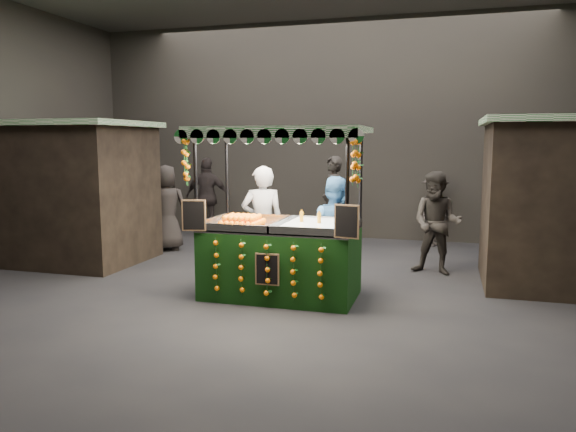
# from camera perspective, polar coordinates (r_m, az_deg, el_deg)

# --- Properties ---
(ground) EXTENTS (12.00, 12.00, 0.00)m
(ground) POSITION_cam_1_polar(r_m,az_deg,el_deg) (8.34, -1.23, -7.79)
(ground) COLOR black
(ground) RESTS_ON ground
(market_hall) EXTENTS (12.10, 10.10, 5.05)m
(market_hall) POSITION_cam_1_polar(r_m,az_deg,el_deg) (8.12, -1.30, 15.88)
(market_hall) COLOR black
(market_hall) RESTS_ON ground
(neighbour_stall_left) EXTENTS (3.00, 2.20, 2.60)m
(neighbour_stall_left) POSITION_cam_1_polar(r_m,az_deg,el_deg) (11.06, -21.93, 2.37)
(neighbour_stall_left) COLOR black
(neighbour_stall_left) RESTS_ON ground
(juice_stall) EXTENTS (2.51, 1.48, 2.43)m
(juice_stall) POSITION_cam_1_polar(r_m,az_deg,el_deg) (7.86, -0.76, -3.10)
(juice_stall) COLOR black
(juice_stall) RESTS_ON ground
(vendor_grey) EXTENTS (0.79, 0.67, 1.85)m
(vendor_grey) POSITION_cam_1_polar(r_m,az_deg,el_deg) (8.81, -2.66, -0.81)
(vendor_grey) COLOR gray
(vendor_grey) RESTS_ON ground
(vendor_blue) EXTENTS (0.96, 0.82, 1.71)m
(vendor_blue) POSITION_cam_1_polar(r_m,az_deg,el_deg) (8.56, 4.78, -1.57)
(vendor_blue) COLOR #274F7F
(vendor_blue) RESTS_ON ground
(shopper_0) EXTENTS (0.63, 0.45, 1.64)m
(shopper_0) POSITION_cam_1_polar(r_m,az_deg,el_deg) (12.09, -16.24, 0.69)
(shopper_0) COLOR #2B2423
(shopper_0) RESTS_ON ground
(shopper_1) EXTENTS (0.97, 0.83, 1.74)m
(shopper_1) POSITION_cam_1_polar(r_m,az_deg,el_deg) (9.57, 15.18, -0.73)
(shopper_1) COLOR black
(shopper_1) RESTS_ON ground
(shopper_2) EXTENTS (1.12, 0.54, 1.86)m
(shopper_2) POSITION_cam_1_polar(r_m,az_deg,el_deg) (13.23, -8.32, 1.98)
(shopper_2) COLOR black
(shopper_2) RESTS_ON ground
(shopper_3) EXTENTS (1.01, 1.17, 1.57)m
(shopper_3) POSITION_cam_1_polar(r_m,az_deg,el_deg) (12.21, 14.94, 0.65)
(shopper_3) COLOR black
(shopper_3) RESTS_ON ground
(shopper_4) EXTENTS (1.01, 0.85, 1.77)m
(shopper_4) POSITION_cam_1_polar(r_m,az_deg,el_deg) (11.59, -12.49, 0.85)
(shopper_4) COLOR black
(shopper_4) RESTS_ON ground
(shopper_5) EXTENTS (1.19, 1.46, 1.56)m
(shopper_5) POSITION_cam_1_polar(r_m,az_deg,el_deg) (11.20, 22.29, -0.29)
(shopper_5) COLOR #2B2423
(shopper_5) RESTS_ON ground
(shopper_6) EXTENTS (0.75, 0.84, 1.93)m
(shopper_6) POSITION_cam_1_polar(r_m,az_deg,el_deg) (11.93, 4.64, 1.58)
(shopper_6) COLOR black
(shopper_6) RESTS_ON ground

